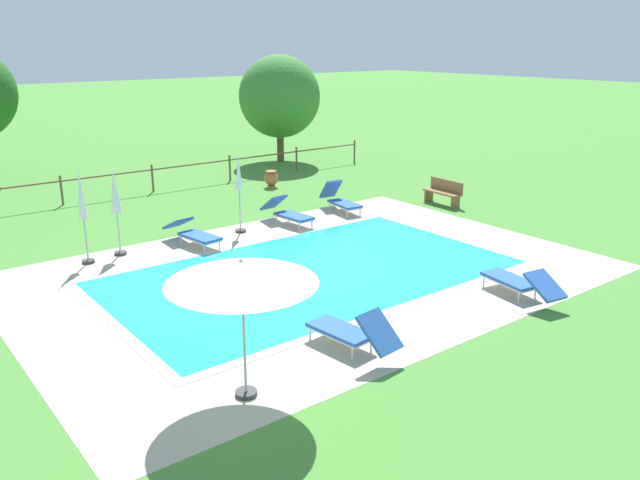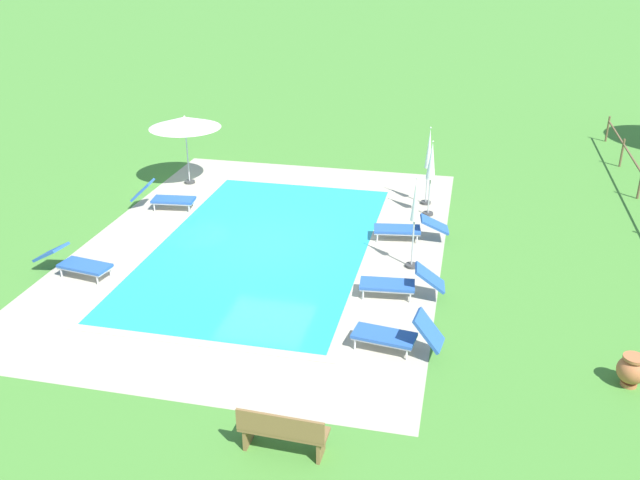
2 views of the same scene
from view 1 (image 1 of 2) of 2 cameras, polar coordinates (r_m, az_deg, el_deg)
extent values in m
plane|color=#478433|center=(16.07, -0.78, -2.89)|extent=(160.00, 160.00, 0.00)
cube|color=#B2A893|center=(16.07, -0.78, -2.88)|extent=(13.97, 9.80, 0.01)
cube|color=#23A8C1|center=(16.07, -0.78, -2.88)|extent=(9.83, 5.66, 0.01)
cube|color=#C0B59F|center=(18.39, -6.32, -0.34)|extent=(10.31, 0.24, 0.01)
cube|color=#C0B59F|center=(13.99, 6.56, -6.14)|extent=(10.31, 0.24, 0.01)
cube|color=#C0B59F|center=(19.36, 11.21, 0.34)|extent=(0.24, 5.66, 0.01)
cube|color=#C0B59F|center=(13.86, -17.77, -7.13)|extent=(0.24, 5.66, 0.01)
cube|color=#2856A8|center=(21.54, 2.20, 3.23)|extent=(0.77, 1.37, 0.07)
cube|color=#2856A8|center=(22.23, 0.96, 4.54)|extent=(0.68, 0.67, 0.69)
cube|color=silver|center=(21.56, 2.20, 3.09)|extent=(0.74, 1.34, 0.04)
cylinder|color=silver|center=(21.27, 3.57, 2.54)|extent=(0.04, 0.04, 0.28)
cylinder|color=silver|center=(21.00, 2.41, 2.36)|extent=(0.04, 0.04, 0.28)
cylinder|color=silver|center=(22.17, 2.00, 3.17)|extent=(0.04, 0.04, 0.28)
cylinder|color=silver|center=(21.91, 0.87, 3.01)|extent=(0.04, 0.04, 0.28)
cube|color=#2856A8|center=(12.26, 1.80, -7.96)|extent=(0.75, 1.36, 0.07)
cube|color=#2856A8|center=(11.56, 5.28, -8.12)|extent=(0.67, 0.73, 0.62)
cube|color=silver|center=(12.29, 1.80, -8.19)|extent=(0.71, 1.33, 0.04)
cylinder|color=silver|center=(12.53, -0.87, -8.27)|extent=(0.04, 0.04, 0.28)
cylinder|color=silver|center=(12.85, 0.80, -7.58)|extent=(0.04, 0.04, 0.28)
cylinder|color=silver|center=(11.84, 2.88, -9.91)|extent=(0.04, 0.04, 0.28)
cylinder|color=silver|center=(12.18, 4.53, -9.12)|extent=(0.04, 0.04, 0.28)
cube|color=#2856A8|center=(18.24, -10.59, 0.33)|extent=(0.78, 1.37, 0.07)
cube|color=#2856A8|center=(19.01, -12.44, 1.47)|extent=(0.71, 0.87, 0.42)
cube|color=silver|center=(18.26, -10.58, 0.16)|extent=(0.75, 1.34, 0.04)
cylinder|color=silver|center=(18.01, -8.87, -0.39)|extent=(0.04, 0.04, 0.28)
cylinder|color=silver|center=(17.72, -10.17, -0.75)|extent=(0.04, 0.04, 0.28)
cylinder|color=silver|center=(18.87, -10.91, 0.32)|extent=(0.04, 0.04, 0.28)
cylinder|color=silver|center=(18.59, -12.19, -0.01)|extent=(0.04, 0.04, 0.28)
cube|color=#2856A8|center=(15.36, 16.42, -3.36)|extent=(0.79, 1.38, 0.07)
cube|color=#2856A8|center=(14.64, 19.29, -3.82)|extent=(0.71, 0.86, 0.46)
cube|color=silver|center=(15.38, 16.41, -3.55)|extent=(0.76, 1.35, 0.04)
cylinder|color=silver|center=(15.61, 14.28, -3.53)|extent=(0.04, 0.04, 0.28)
cylinder|color=silver|center=(15.95, 15.63, -3.19)|extent=(0.04, 0.04, 0.28)
cylinder|color=silver|center=(14.89, 17.16, -4.81)|extent=(0.04, 0.04, 0.28)
cylinder|color=silver|center=(15.24, 18.51, -4.42)|extent=(0.04, 0.04, 0.28)
cube|color=#2856A8|center=(20.03, -2.32, 2.14)|extent=(0.72, 1.35, 0.07)
cube|color=#2856A8|center=(20.71, -4.12, 3.32)|extent=(0.66, 0.77, 0.55)
cube|color=silver|center=(20.05, -2.32, 1.99)|extent=(0.68, 1.32, 0.04)
cylinder|color=silver|center=(19.84, -0.72, 1.48)|extent=(0.04, 0.04, 0.28)
cylinder|color=silver|center=(19.52, -1.82, 1.20)|extent=(0.04, 0.04, 0.28)
cylinder|color=silver|center=(20.64, -2.78, 2.09)|extent=(0.04, 0.04, 0.28)
cylinder|color=silver|center=(20.33, -3.88, 1.83)|extent=(0.04, 0.04, 0.28)
cylinder|color=#383838|center=(10.86, -6.55, -13.31)|extent=(0.36, 0.36, 0.08)
cylinder|color=#B2B5B7|center=(10.34, -6.76, -7.98)|extent=(0.04, 0.04, 2.31)
cone|color=white|center=(9.96, -6.96, -2.82)|extent=(2.40, 2.40, 0.37)
sphere|color=white|center=(9.89, -7.00, -1.77)|extent=(0.06, 0.06, 0.06)
cylinder|color=#383838|center=(17.79, -19.80, -1.79)|extent=(0.32, 0.32, 0.08)
cylinder|color=#B2B5B7|center=(17.63, -19.98, -0.06)|extent=(0.04, 0.04, 1.21)
cone|color=white|center=(17.32, -20.40, 3.84)|extent=(0.22, 0.22, 1.26)
sphere|color=white|center=(17.20, -20.63, 5.94)|extent=(0.05, 0.05, 0.05)
cylinder|color=#383838|center=(19.57, -7.02, 0.82)|extent=(0.32, 0.32, 0.08)
cylinder|color=#B2B5B7|center=(19.41, -7.09, 2.57)|extent=(0.04, 0.04, 1.32)
cone|color=white|center=(19.14, -7.22, 6.08)|extent=(0.20, 0.20, 1.10)
sphere|color=white|center=(19.04, -7.29, 7.76)|extent=(0.05, 0.05, 0.05)
cylinder|color=#383838|center=(18.20, -17.22, -1.12)|extent=(0.32, 0.32, 0.08)
cylinder|color=#B2B5B7|center=(18.04, -17.38, 0.55)|extent=(0.04, 0.04, 1.18)
cone|color=white|center=(17.76, -17.71, 4.11)|extent=(0.29, 0.29, 1.12)
sphere|color=white|center=(17.64, -17.88, 5.95)|extent=(0.05, 0.05, 0.05)
cube|color=olive|center=(23.00, 10.75, 4.16)|extent=(0.49, 1.51, 0.06)
cube|color=olive|center=(23.09, 11.13, 4.78)|extent=(0.10, 1.50, 0.40)
cube|color=olive|center=(22.63, 11.88, 3.27)|extent=(0.40, 0.07, 0.41)
cube|color=olive|center=(23.48, 9.60, 3.90)|extent=(0.40, 0.07, 0.41)
cylinder|color=#B7663D|center=(25.48, -4.32, 4.76)|extent=(0.31, 0.31, 0.08)
ellipsoid|color=#B7663D|center=(25.41, -4.34, 5.45)|extent=(0.55, 0.55, 0.55)
cylinder|color=#B7663D|center=(25.36, -4.35, 6.06)|extent=(0.42, 0.42, 0.06)
cylinder|color=brown|center=(24.27, -21.89, 4.10)|extent=(0.08, 0.08, 1.05)
cylinder|color=brown|center=(25.36, -14.60, 5.31)|extent=(0.08, 0.08, 1.05)
cylinder|color=brown|center=(26.83, -7.98, 6.34)|extent=(0.08, 0.08, 1.05)
cylinder|color=brown|center=(28.62, -2.09, 7.18)|extent=(0.08, 0.08, 1.05)
cylinder|color=brown|center=(30.68, 3.07, 7.85)|extent=(0.08, 0.08, 1.05)
cube|color=brown|center=(24.70, -18.24, 5.46)|extent=(23.59, 0.05, 0.05)
cylinder|color=brown|center=(30.94, -3.52, 8.44)|extent=(0.33, 0.33, 1.61)
ellipsoid|color=#3D7F33|center=(30.68, -3.60, 12.55)|extent=(3.77, 3.77, 3.79)
camera|label=2|loc=(30.98, 19.35, 20.98)|focal=38.46mm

